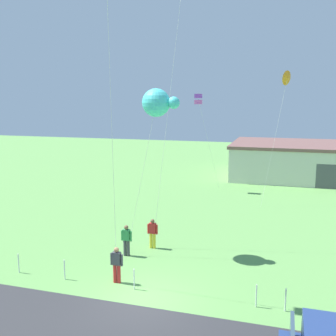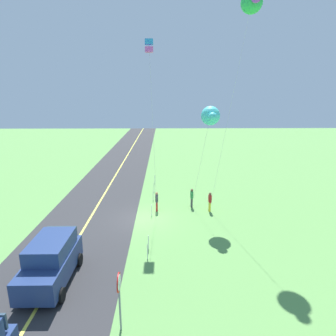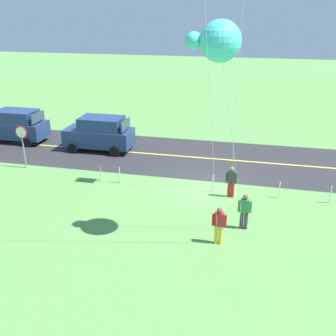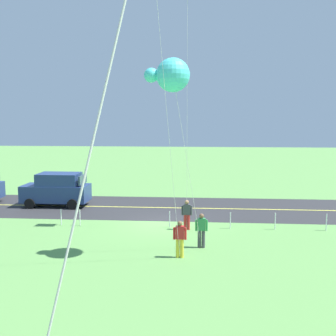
{
  "view_description": "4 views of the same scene",
  "coord_description": "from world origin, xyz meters",
  "px_view_note": "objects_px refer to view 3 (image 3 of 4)",
  "views": [
    {
      "loc": [
        5.18,
        -13.71,
        7.82
      ],
      "look_at": [
        -0.3,
        4.64,
        4.51
      ],
      "focal_mm": 42.41,
      "sensor_mm": 36.0,
      "label": 1
    },
    {
      "loc": [
        19.94,
        1.64,
        9.15
      ],
      "look_at": [
        -1.64,
        1.99,
        3.57
      ],
      "focal_mm": 30.28,
      "sensor_mm": 36.0,
      "label": 2
    },
    {
      "loc": [
        -2.31,
        18.56,
        8.64
      ],
      "look_at": [
        0.89,
        4.45,
        2.68
      ],
      "focal_mm": 41.23,
      "sensor_mm": 36.0,
      "label": 3
    },
    {
      "loc": [
        -2.12,
        21.67,
        5.92
      ],
      "look_at": [
        -0.69,
        3.1,
        3.56
      ],
      "focal_mm": 42.39,
      "sensor_mm": 36.0,
      "label": 4
    }
  ],
  "objects_px": {
    "car_suv_foreground": "(100,133)",
    "person_adult_companion": "(219,224)",
    "car_parked_east_near": "(16,125)",
    "stop_sign": "(22,139)",
    "kite_red_low": "(219,41)",
    "person_adult_near": "(245,210)",
    "person_child_watcher": "(231,181)"
  },
  "relations": [
    {
      "from": "car_suv_foreground",
      "to": "person_adult_companion",
      "type": "distance_m",
      "value": 12.79
    },
    {
      "from": "car_parked_east_near",
      "to": "stop_sign",
      "type": "height_order",
      "value": "stop_sign"
    },
    {
      "from": "kite_red_low",
      "to": "person_adult_near",
      "type": "bearing_deg",
      "value": -139.72
    },
    {
      "from": "car_suv_foreground",
      "to": "car_parked_east_near",
      "type": "bearing_deg",
      "value": -3.89
    },
    {
      "from": "person_adult_companion",
      "to": "person_child_watcher",
      "type": "xyz_separation_m",
      "value": [
        -0.17,
        -4.28,
        0.0
      ]
    },
    {
      "from": "car_suv_foreground",
      "to": "car_parked_east_near",
      "type": "relative_size",
      "value": 1.0
    },
    {
      "from": "stop_sign",
      "to": "kite_red_low",
      "type": "xyz_separation_m",
      "value": [
        -11.48,
        5.2,
        5.87
      ]
    },
    {
      "from": "stop_sign",
      "to": "person_adult_near",
      "type": "height_order",
      "value": "stop_sign"
    },
    {
      "from": "car_suv_foreground",
      "to": "stop_sign",
      "type": "relative_size",
      "value": 1.72
    },
    {
      "from": "car_suv_foreground",
      "to": "person_adult_near",
      "type": "relative_size",
      "value": 2.75
    },
    {
      "from": "person_child_watcher",
      "to": "kite_red_low",
      "type": "height_order",
      "value": "kite_red_low"
    },
    {
      "from": "person_adult_companion",
      "to": "kite_red_low",
      "type": "xyz_separation_m",
      "value": [
        0.39,
        -0.26,
        6.8
      ]
    },
    {
      "from": "person_adult_near",
      "to": "kite_red_low",
      "type": "height_order",
      "value": "kite_red_low"
    },
    {
      "from": "person_adult_companion",
      "to": "kite_red_low",
      "type": "distance_m",
      "value": 6.82
    },
    {
      "from": "car_parked_east_near",
      "to": "stop_sign",
      "type": "xyz_separation_m",
      "value": [
        -3.31,
        4.32,
        0.65
      ]
    },
    {
      "from": "person_adult_near",
      "to": "person_child_watcher",
      "type": "xyz_separation_m",
      "value": [
        0.76,
        -2.91,
        0.0
      ]
    },
    {
      "from": "person_adult_near",
      "to": "kite_red_low",
      "type": "xyz_separation_m",
      "value": [
        1.31,
        1.11,
        6.8
      ]
    },
    {
      "from": "kite_red_low",
      "to": "person_child_watcher",
      "type": "bearing_deg",
      "value": -97.87
    },
    {
      "from": "car_suv_foreground",
      "to": "kite_red_low",
      "type": "height_order",
      "value": "kite_red_low"
    },
    {
      "from": "kite_red_low",
      "to": "person_adult_companion",
      "type": "bearing_deg",
      "value": 146.14
    },
    {
      "from": "car_parked_east_near",
      "to": "person_adult_companion",
      "type": "xyz_separation_m",
      "value": [
        -15.18,
        9.77,
        -0.29
      ]
    },
    {
      "from": "car_parked_east_near",
      "to": "person_adult_companion",
      "type": "distance_m",
      "value": 18.05
    },
    {
      "from": "stop_sign",
      "to": "person_adult_near",
      "type": "bearing_deg",
      "value": 162.29
    },
    {
      "from": "car_suv_foreground",
      "to": "stop_sign",
      "type": "distance_m",
      "value": 5.02
    },
    {
      "from": "person_child_watcher",
      "to": "person_adult_near",
      "type": "bearing_deg",
      "value": 20.41
    },
    {
      "from": "person_child_watcher",
      "to": "car_suv_foreground",
      "type": "bearing_deg",
      "value": -113.72
    },
    {
      "from": "person_child_watcher",
      "to": "car_parked_east_near",
      "type": "bearing_deg",
      "value": -103.85
    },
    {
      "from": "car_suv_foreground",
      "to": "kite_red_low",
      "type": "bearing_deg",
      "value": 132.63
    },
    {
      "from": "stop_sign",
      "to": "person_adult_companion",
      "type": "distance_m",
      "value": 13.09
    },
    {
      "from": "person_child_watcher",
      "to": "kite_red_low",
      "type": "bearing_deg",
      "value": -2.02
    },
    {
      "from": "car_parked_east_near",
      "to": "car_suv_foreground",
      "type": "bearing_deg",
      "value": 176.11
    },
    {
      "from": "stop_sign",
      "to": "person_adult_near",
      "type": "distance_m",
      "value": 13.46
    }
  ]
}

